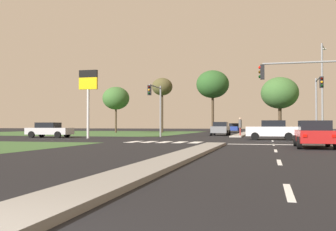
# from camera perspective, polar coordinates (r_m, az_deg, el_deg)

# --- Properties ---
(ground_plane) EXTENTS (200.00, 200.00, 0.00)m
(ground_plane) POSITION_cam_1_polar(r_m,az_deg,el_deg) (33.05, 8.70, -3.51)
(ground_plane) COLOR black
(grass_verge_far_left) EXTENTS (35.00, 35.00, 0.01)m
(grass_verge_far_left) POSITION_cam_1_polar(r_m,az_deg,el_deg) (64.14, -12.41, -2.44)
(grass_verge_far_left) COLOR #385B2D
(grass_verge_far_left) RESTS_ON ground
(median_island_near) EXTENTS (1.20, 22.00, 0.14)m
(median_island_near) POSITION_cam_1_polar(r_m,az_deg,el_deg) (14.28, 1.43, -6.08)
(median_island_near) COLOR gray
(median_island_near) RESTS_ON ground
(median_island_far) EXTENTS (1.20, 36.00, 0.14)m
(median_island_far) POSITION_cam_1_polar(r_m,az_deg,el_deg) (57.98, 11.03, -2.50)
(median_island_far) COLOR gray
(median_island_far) RESTS_ON ground
(lane_dash_near) EXTENTS (0.14, 2.00, 0.01)m
(lane_dash_near) POSITION_cam_1_polar(r_m,az_deg,el_deg) (7.76, 16.99, -10.48)
(lane_dash_near) COLOR silver
(lane_dash_near) RESTS_ON ground
(lane_dash_second) EXTENTS (0.14, 2.00, 0.01)m
(lane_dash_second) POSITION_cam_1_polar(r_m,az_deg,el_deg) (13.71, 15.73, -6.49)
(lane_dash_second) COLOR silver
(lane_dash_second) RESTS_ON ground
(lane_dash_third) EXTENTS (0.14, 2.00, 0.01)m
(lane_dash_third) POSITION_cam_1_polar(r_m,az_deg,el_deg) (19.69, 15.24, -4.92)
(lane_dash_third) COLOR silver
(lane_dash_third) RESTS_ON ground
(lane_dash_fourth) EXTENTS (0.14, 2.00, 0.01)m
(lane_dash_fourth) POSITION_cam_1_polar(r_m,az_deg,el_deg) (25.68, 14.98, -4.08)
(lane_dash_fourth) COLOR silver
(lane_dash_fourth) RESTS_ON ground
(lane_dash_fifth) EXTENTS (0.14, 2.00, 0.01)m
(lane_dash_fifth) POSITION_cam_1_polar(r_m,az_deg,el_deg) (31.67, 14.81, -3.56)
(lane_dash_fifth) COLOR silver
(lane_dash_fifth) RESTS_ON ground
(stop_bar_near) EXTENTS (6.40, 0.50, 0.01)m
(stop_bar_near) POSITION_cam_1_polar(r_m,az_deg,el_deg) (25.92, 15.63, -4.05)
(stop_bar_near) COLOR silver
(stop_bar_near) RESTS_ON ground
(crosswalk_bar_near) EXTENTS (0.70, 2.80, 0.01)m
(crosswalk_bar_near) POSITION_cam_1_polar(r_m,az_deg,el_deg) (29.30, -4.88, -3.78)
(crosswalk_bar_near) COLOR silver
(crosswalk_bar_near) RESTS_ON ground
(crosswalk_bar_second) EXTENTS (0.70, 2.80, 0.01)m
(crosswalk_bar_second) POSITION_cam_1_polar(r_m,az_deg,el_deg) (28.95, -2.72, -3.82)
(crosswalk_bar_second) COLOR silver
(crosswalk_bar_second) RESTS_ON ground
(crosswalk_bar_third) EXTENTS (0.70, 2.80, 0.01)m
(crosswalk_bar_third) POSITION_cam_1_polar(r_m,az_deg,el_deg) (28.63, -0.51, -3.85)
(crosswalk_bar_third) COLOR silver
(crosswalk_bar_third) RESTS_ON ground
(crosswalk_bar_fourth) EXTENTS (0.70, 2.80, 0.01)m
(crosswalk_bar_fourth) POSITION_cam_1_polar(r_m,az_deg,el_deg) (28.37, 1.74, -3.87)
(crosswalk_bar_fourth) COLOR silver
(crosswalk_bar_fourth) RESTS_ON ground
(crosswalk_bar_fifth) EXTENTS (0.70, 2.80, 0.01)m
(crosswalk_bar_fifth) POSITION_cam_1_polar(r_m,az_deg,el_deg) (28.14, 4.03, -3.89)
(crosswalk_bar_fifth) COLOR silver
(crosswalk_bar_fifth) RESTS_ON ground
(car_blue_near) EXTENTS (2.07, 4.22, 1.52)m
(car_blue_near) POSITION_cam_1_polar(r_m,az_deg,el_deg) (66.82, 9.53, -1.75)
(car_blue_near) COLOR navy
(car_blue_near) RESTS_ON ground
(car_silver_second) EXTENTS (4.44, 2.01, 1.48)m
(car_silver_second) POSITION_cam_1_polar(r_m,az_deg,el_deg) (40.48, -16.73, -1.99)
(car_silver_second) COLOR #B7B7BC
(car_silver_second) RESTS_ON ground
(car_grey_third) EXTENTS (2.04, 4.36, 1.60)m
(car_grey_third) POSITION_cam_1_polar(r_m,az_deg,el_deg) (47.14, 7.58, -1.88)
(car_grey_third) COLOR slate
(car_grey_third) RESTS_ON ground
(car_red_fourth) EXTENTS (1.98, 4.49, 1.48)m
(car_red_fourth) POSITION_cam_1_polar(r_m,az_deg,el_deg) (22.92, 20.30, -2.49)
(car_red_fourth) COLOR #A31919
(car_red_fourth) RESTS_ON ground
(car_white_fifth) EXTENTS (4.17, 2.06, 1.62)m
(car_white_fifth) POSITION_cam_1_polar(r_m,az_deg,el_deg) (34.00, 14.72, -2.03)
(car_white_fifth) COLOR silver
(car_white_fifth) RESTS_ON ground
(traffic_signal_far_left) EXTENTS (0.32, 4.34, 5.28)m
(traffic_signal_far_left) POSITION_cam_1_polar(r_m,az_deg,el_deg) (39.45, -1.69, 2.11)
(traffic_signal_far_left) COLOR gray
(traffic_signal_far_left) RESTS_ON ground
(traffic_signal_far_right) EXTENTS (0.32, 4.20, 5.64)m
(traffic_signal_far_right) POSITION_cam_1_polar(r_m,az_deg,el_deg) (38.35, 20.81, 2.63)
(traffic_signal_far_right) COLOR gray
(traffic_signal_far_right) RESTS_ON ground
(traffic_signal_near_right) EXTENTS (5.12, 0.32, 5.45)m
(traffic_signal_near_right) POSITION_cam_1_polar(r_m,az_deg,el_deg) (26.53, 19.69, 4.22)
(traffic_signal_near_right) COLOR gray
(traffic_signal_near_right) RESTS_ON ground
(street_lamp_third) EXTENTS (0.88, 2.47, 9.73)m
(street_lamp_third) POSITION_cam_1_polar(r_m,az_deg,el_deg) (44.38, 21.34, 4.16)
(street_lamp_third) COLOR gray
(street_lamp_third) RESTS_ON ground
(pedestrian_at_median) EXTENTS (0.34, 0.34, 1.90)m
(pedestrian_at_median) POSITION_cam_1_polar(r_m,az_deg,el_deg) (43.09, 10.35, -1.27)
(pedestrian_at_median) COLOR maroon
(pedestrian_at_median) RESTS_ON median_island_far
(fuel_price_totem) EXTENTS (1.80, 0.24, 6.35)m
(fuel_price_totem) POSITION_cam_1_polar(r_m,az_deg,el_deg) (37.62, -11.41, 3.86)
(fuel_price_totem) COLOR silver
(fuel_price_totem) RESTS_ON ground
(treeline_near) EXTENTS (4.35, 4.35, 7.44)m
(treeline_near) POSITION_cam_1_polar(r_m,az_deg,el_deg) (64.85, -7.50, 2.47)
(treeline_near) COLOR #423323
(treeline_near) RESTS_ON ground
(treeline_second) EXTENTS (3.35, 3.35, 8.88)m
(treeline_second) POSITION_cam_1_polar(r_m,az_deg,el_deg) (64.37, -0.84, 4.09)
(treeline_second) COLOR #423323
(treeline_second) RESTS_ON ground
(treeline_third) EXTENTS (4.86, 4.86, 9.38)m
(treeline_third) POSITION_cam_1_polar(r_m,az_deg,el_deg) (59.48, 6.45, 4.47)
(treeline_third) COLOR #423323
(treeline_third) RESTS_ON ground
(treeline_fourth) EXTENTS (5.25, 5.25, 8.01)m
(treeline_fourth) POSITION_cam_1_polar(r_m,az_deg,el_deg) (58.14, 15.79, 3.13)
(treeline_fourth) COLOR #423323
(treeline_fourth) RESTS_ON ground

